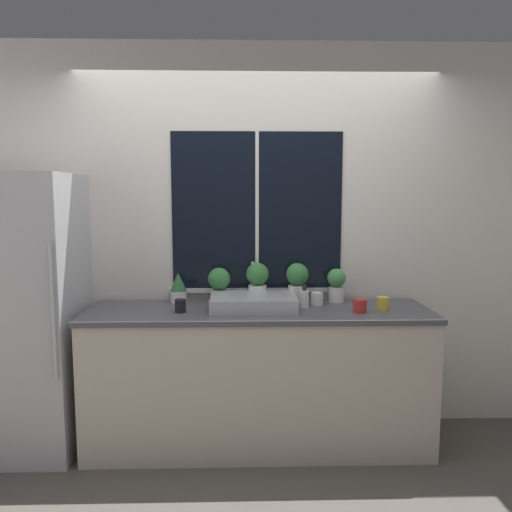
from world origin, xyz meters
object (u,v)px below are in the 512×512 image
at_px(potted_plant_far_left, 178,287).
at_px(potted_plant_far_right, 336,283).
at_px(mug_red, 360,306).
at_px(potted_plant_right, 297,281).
at_px(mug_white, 317,299).
at_px(potted_plant_center, 258,280).
at_px(potted_plant_left, 219,283).
at_px(refrigerator, 21,313).
at_px(soap_bottle, 304,298).
at_px(mug_black, 180,306).
at_px(sink, 253,302).
at_px(mug_yellow, 383,303).

distance_m(potted_plant_far_left, potted_plant_far_right, 1.10).
bearing_deg(mug_red, potted_plant_right, 138.15).
height_order(mug_red, mug_white, same).
bearing_deg(potted_plant_center, potted_plant_left, -180.00).
xyz_separation_m(potted_plant_right, potted_plant_far_right, (0.27, 0.00, -0.02)).
height_order(refrigerator, mug_white, refrigerator).
distance_m(mug_red, mug_white, 0.33).
bearing_deg(mug_white, potted_plant_left, 171.24).
xyz_separation_m(mug_red, mug_white, (-0.24, 0.22, 0.00)).
height_order(potted_plant_far_left, potted_plant_left, potted_plant_left).
distance_m(potted_plant_far_left, potted_plant_right, 0.82).
bearing_deg(potted_plant_right, mug_white, -39.53).
relative_size(potted_plant_far_right, soap_bottle, 1.59).
bearing_deg(mug_red, mug_white, 137.00).
height_order(potted_plant_far_left, mug_white, potted_plant_far_left).
bearing_deg(potted_plant_far_left, refrigerator, -169.15).
bearing_deg(mug_black, potted_plant_far_left, 99.42).
xyz_separation_m(sink, potted_plant_far_right, (0.58, 0.21, 0.08)).
relative_size(sink, potted_plant_right, 2.04).
bearing_deg(potted_plant_far_right, refrigerator, -174.78).
bearing_deg(mug_yellow, mug_white, 158.20).
bearing_deg(mug_white, refrigerator, -177.39).
height_order(potted_plant_far_right, mug_black, potted_plant_far_right).
distance_m(potted_plant_left, potted_plant_far_right, 0.82).
distance_m(potted_plant_far_right, mug_black, 1.09).
bearing_deg(potted_plant_center, sink, -99.45).
xyz_separation_m(sink, mug_black, (-0.47, -0.09, -0.00)).
relative_size(mug_white, mug_black, 1.01).
height_order(potted_plant_far_right, mug_white, potted_plant_far_right).
relative_size(refrigerator, potted_plant_center, 6.52).
xyz_separation_m(potted_plant_right, mug_white, (0.12, -0.10, -0.11)).
xyz_separation_m(potted_plant_far_left, potted_plant_far_right, (1.10, -0.00, 0.02)).
bearing_deg(potted_plant_far_right, potted_plant_right, 180.00).
bearing_deg(potted_plant_far_left, potted_plant_left, 0.00).
height_order(sink, potted_plant_far_left, sink).
bearing_deg(mug_white, mug_black, -167.79).
bearing_deg(sink, potted_plant_far_right, 19.74).
bearing_deg(refrigerator, potted_plant_far_right, 5.22).
bearing_deg(mug_white, potted_plant_right, 140.47).
xyz_separation_m(potted_plant_right, mug_black, (-0.77, -0.30, -0.11)).
height_order(potted_plant_right, potted_plant_far_right, potted_plant_right).
bearing_deg(refrigerator, mug_yellow, -1.77).
relative_size(potted_plant_far_left, mug_black, 2.49).
xyz_separation_m(mug_yellow, mug_black, (-1.30, -0.03, -0.00)).
bearing_deg(mug_yellow, potted_plant_center, 161.77).
xyz_separation_m(potted_plant_left, mug_black, (-0.23, -0.30, -0.09)).
height_order(mug_white, mug_black, mug_white).
bearing_deg(potted_plant_left, sink, -41.85).
bearing_deg(potted_plant_left, potted_plant_far_right, -0.00).
bearing_deg(refrigerator, potted_plant_left, 8.50).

